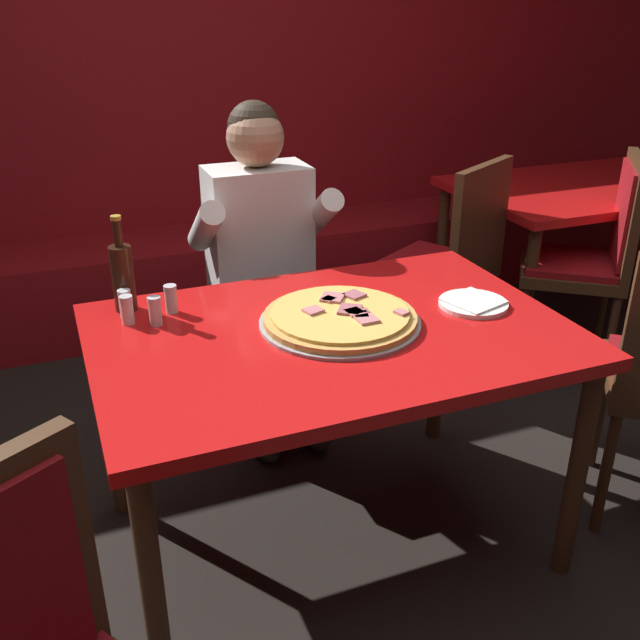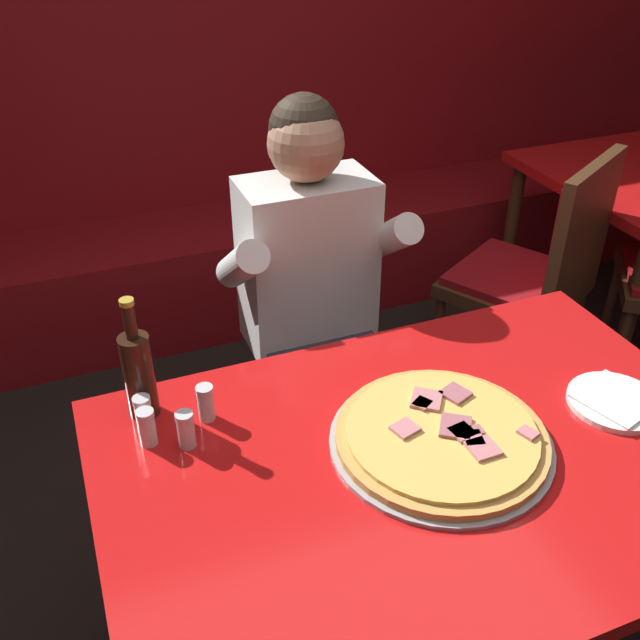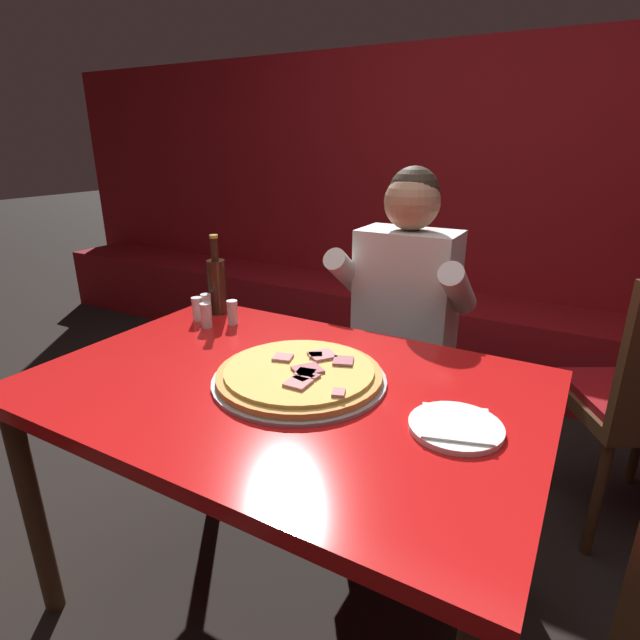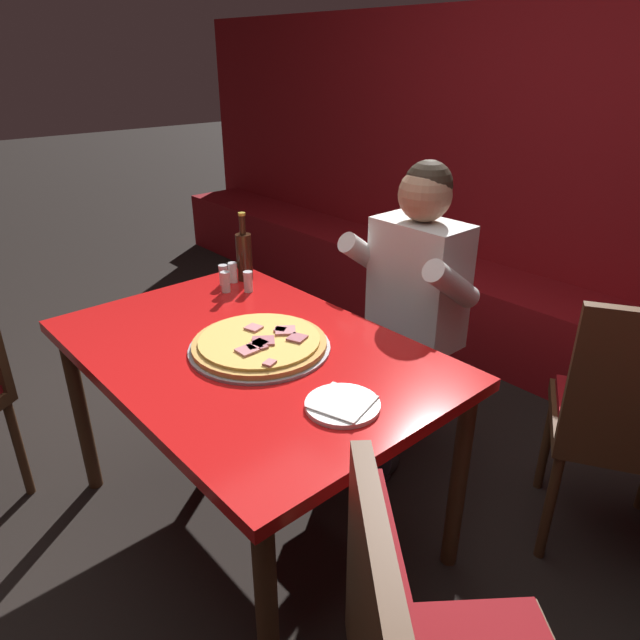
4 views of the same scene
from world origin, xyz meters
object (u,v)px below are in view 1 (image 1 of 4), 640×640
(beer_bottle, at_px, (123,275))
(background_dining_table, at_px, (588,200))
(main_dining_table, at_px, (332,354))
(shaker_parmesan, at_px, (155,312))
(shaker_red_pepper_flakes, at_px, (127,311))
(plate_white_paper, at_px, (473,303))
(diner_seated_blue_shirt, at_px, (266,260))
(dining_chair_near_right, at_px, (452,255))
(shaker_oregano, at_px, (125,305))
(shaker_black_pepper, at_px, (171,300))
(pizza, at_px, (340,318))
(dining_chair_far_left, at_px, (593,251))

(beer_bottle, relative_size, background_dining_table, 0.22)
(background_dining_table, bearing_deg, main_dining_table, -149.93)
(shaker_parmesan, relative_size, background_dining_table, 0.07)
(shaker_red_pepper_flakes, bearing_deg, plate_white_paper, -14.58)
(diner_seated_blue_shirt, bearing_deg, dining_chair_near_right, 6.78)
(shaker_red_pepper_flakes, relative_size, diner_seated_blue_shirt, 0.07)
(plate_white_paper, distance_m, shaker_red_pepper_flakes, 1.03)
(shaker_red_pepper_flakes, distance_m, shaker_parmesan, 0.08)
(shaker_oregano, bearing_deg, main_dining_table, -29.36)
(dining_chair_near_right, bearing_deg, shaker_black_pepper, -156.97)
(shaker_red_pepper_flakes, relative_size, background_dining_table, 0.07)
(pizza, xyz_separation_m, background_dining_table, (1.80, 1.04, -0.10))
(dining_chair_far_left, bearing_deg, shaker_black_pepper, -169.26)
(pizza, xyz_separation_m, dining_chair_far_left, (1.49, 0.62, -0.19))
(shaker_parmesan, xyz_separation_m, background_dining_table, (2.29, 0.85, -0.12))
(plate_white_paper, height_order, shaker_parmesan, shaker_parmesan)
(pizza, bearing_deg, dining_chair_near_right, 42.83)
(diner_seated_blue_shirt, relative_size, background_dining_table, 0.97)
(pizza, relative_size, shaker_oregano, 5.43)
(shaker_parmesan, distance_m, diner_seated_blue_shirt, 0.73)
(main_dining_table, relative_size, pizza, 2.87)
(diner_seated_blue_shirt, xyz_separation_m, background_dining_table, (1.79, 0.32, -0.03))
(shaker_oregano, height_order, background_dining_table, shaker_oregano)
(pizza, height_order, diner_seated_blue_shirt, diner_seated_blue_shirt)
(beer_bottle, bearing_deg, background_dining_table, 16.71)
(shaker_oregano, bearing_deg, background_dining_table, 17.91)
(plate_white_paper, bearing_deg, background_dining_table, 37.97)
(main_dining_table, height_order, shaker_oregano, shaker_oregano)
(pizza, distance_m, shaker_black_pepper, 0.51)
(plate_white_paper, relative_size, dining_chair_far_left, 0.21)
(plate_white_paper, bearing_deg, shaker_oregano, 162.95)
(beer_bottle, distance_m, shaker_red_pepper_flakes, 0.13)
(shaker_red_pepper_flakes, xyz_separation_m, background_dining_table, (2.36, 0.81, -0.12))
(pizza, height_order, dining_chair_far_left, dining_chair_far_left)
(dining_chair_far_left, bearing_deg, beer_bottle, -171.79)
(plate_white_paper, height_order, background_dining_table, plate_white_paper)
(dining_chair_near_right, relative_size, dining_chair_far_left, 0.99)
(plate_white_paper, xyz_separation_m, shaker_oregano, (-0.99, 0.30, 0.03))
(pizza, bearing_deg, shaker_oregano, 154.23)
(dining_chair_far_left, bearing_deg, shaker_parmesan, -167.64)
(dining_chair_near_right, bearing_deg, main_dining_table, -137.47)
(plate_white_paper, height_order, dining_chair_near_right, dining_chair_near_right)
(main_dining_table, relative_size, dining_chair_far_left, 1.34)
(diner_seated_blue_shirt, bearing_deg, plate_white_paper, -60.52)
(shaker_black_pepper, bearing_deg, beer_bottle, 150.34)
(shaker_black_pepper, relative_size, shaker_parmesan, 1.00)
(shaker_black_pepper, distance_m, shaker_red_pepper_flakes, 0.14)
(shaker_oregano, xyz_separation_m, dining_chair_far_left, (2.06, 0.35, -0.21))
(shaker_red_pepper_flakes, bearing_deg, beer_bottle, 84.76)
(shaker_parmesan, distance_m, background_dining_table, 2.44)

